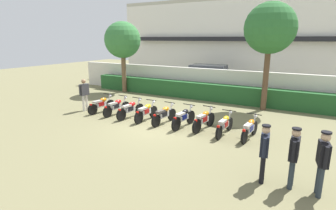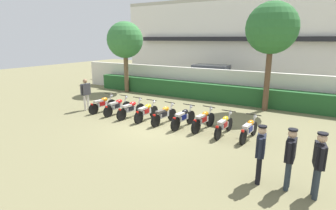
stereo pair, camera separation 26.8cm
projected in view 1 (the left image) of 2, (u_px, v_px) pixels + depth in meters
name	position (u px, v px, depth m)	size (l,w,h in m)	color
ground	(158.00, 127.00, 11.98)	(60.00, 60.00, 0.00)	olive
building	(250.00, 41.00, 24.67)	(23.71, 6.50, 7.29)	white
compound_wall	(213.00, 84.00, 17.61)	(22.53, 0.30, 1.94)	silver
hedge_row	(209.00, 92.00, 17.12)	(18.02, 0.70, 1.08)	#235628
parked_car	(210.00, 77.00, 20.90)	(4.63, 2.36, 1.89)	#9EA3A8
tree_near_inspector	(123.00, 40.00, 19.04)	(2.58, 2.58, 5.07)	brown
tree_far_side	(270.00, 29.00, 13.89)	(2.68, 2.68, 5.74)	brown
motorcycle_in_row_0	(101.00, 104.00, 14.28)	(0.60, 1.82, 0.95)	black
motorcycle_in_row_1	(117.00, 106.00, 13.86)	(0.60, 1.91, 0.94)	black
motorcycle_in_row_2	(130.00, 109.00, 13.31)	(0.60, 1.94, 0.95)	black
motorcycle_in_row_3	(146.00, 112.00, 12.83)	(0.60, 1.80, 0.96)	black
motorcycle_in_row_4	(164.00, 115.00, 12.37)	(0.60, 1.84, 0.95)	black
motorcycle_in_row_5	(184.00, 117.00, 11.86)	(0.60, 1.88, 0.97)	black
motorcycle_in_row_6	(204.00, 120.00, 11.53)	(0.60, 1.86, 0.97)	black
motorcycle_in_row_7	(225.00, 125.00, 10.94)	(0.60, 1.88, 0.94)	black
motorcycle_in_row_8	(250.00, 129.00, 10.46)	(0.60, 1.79, 0.94)	black
inspector_person	(84.00, 92.00, 14.49)	(0.24, 0.70, 1.75)	silver
officer_0	(264.00, 149.00, 7.20)	(0.28, 0.66, 1.65)	black
officer_1	(294.00, 153.00, 6.92)	(0.23, 0.67, 1.67)	#28333D
officer_2	(323.00, 158.00, 6.54)	(0.30, 0.67, 1.71)	#28333D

